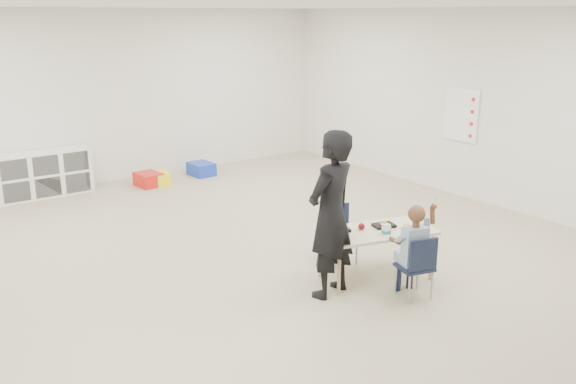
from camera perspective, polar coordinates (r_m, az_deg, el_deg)
room at (r=6.41m, az=-2.35°, el=4.57°), size 9.00×9.02×2.80m
table at (r=6.51m, az=8.19°, el=-5.75°), size 1.30×0.89×0.54m
chair_near at (r=6.15m, az=11.76°, el=-6.77°), size 0.38×0.37×0.65m
chair_far at (r=6.85m, az=5.03°, el=-4.04°), size 0.38×0.37×0.65m
child at (r=6.08m, az=11.86°, el=-5.14°), size 0.54×0.54×1.03m
lunch_tray_near at (r=6.51m, az=8.97°, el=-3.11°), size 0.25×0.21×0.03m
lunch_tray_far at (r=6.33m, az=4.74°, el=-3.55°), size 0.25×0.21×0.03m
milk_carton at (r=6.29m, az=9.18°, el=-3.48°), size 0.09×0.09×0.10m
bread_roll at (r=6.47m, az=11.10°, el=-3.17°), size 0.09×0.09×0.07m
apple_near at (r=6.39m, az=6.89°, el=-3.22°), size 0.07×0.07×0.07m
apple_far at (r=6.10m, az=4.05°, el=-4.09°), size 0.07×0.07×0.07m
cubby_shelf at (r=10.05m, az=-21.90°, el=1.59°), size 1.40×0.40×0.70m
rules_poster at (r=9.57m, az=15.92°, el=6.97°), size 0.02×0.60×0.80m
adult at (r=5.92m, az=4.04°, el=-2.13°), size 0.69×0.55×1.67m
bin_red at (r=10.19m, az=-12.92°, el=1.16°), size 0.38×0.47×0.22m
bin_yellow at (r=10.23m, az=-11.97°, el=1.23°), size 0.40×0.47×0.20m
bin_blue at (r=10.71m, az=-8.12°, el=2.15°), size 0.37×0.47×0.22m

